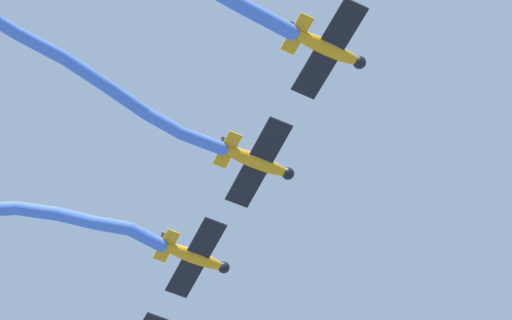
{
  "coord_description": "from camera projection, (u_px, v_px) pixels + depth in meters",
  "views": [
    {
      "loc": [
        -33.63,
        -21.79,
        6.42
      ],
      "look_at": [
        -4.07,
        -3.59,
        59.08
      ],
      "focal_mm": 80.43,
      "sensor_mm": 36.0,
      "label": 1
    }
  ],
  "objects": [
    {
      "name": "airplane_left_wing",
      "position": [
        328.0,
        48.0,
        59.46
      ],
      "size": [
        4.69,
        5.8,
        1.51
      ],
      "rotation": [
        0.0,
        0.0,
        5.73
      ],
      "color": "orange"
    },
    {
      "name": "airplane_right_wing",
      "position": [
        258.0,
        162.0,
        63.0
      ],
      "size": [
        4.75,
        5.73,
        1.51
      ],
      "rotation": [
        0.0,
        0.0,
        5.7
      ],
      "color": "orange"
    },
    {
      "name": "smoke_trail_right_wing",
      "position": [
        43.0,
        42.0,
        59.62
      ],
      "size": [
        21.41,
        8.43,
        2.25
      ],
      "color": "#4C75DB"
    },
    {
      "name": "airplane_slot",
      "position": [
        195.0,
        257.0,
        67.03
      ],
      "size": [
        4.73,
        5.75,
        1.51
      ],
      "rotation": [
        0.0,
        0.0,
        5.7
      ],
      "color": "orange"
    },
    {
      "name": "smoke_trail_slot",
      "position": [
        14.0,
        217.0,
        65.83
      ],
      "size": [
        11.45,
        14.35,
        1.56
      ],
      "color": "#4C75DB"
    }
  ]
}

